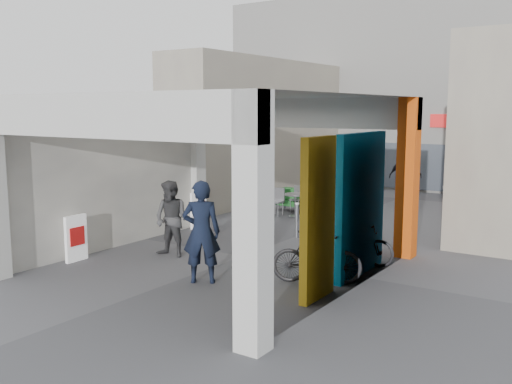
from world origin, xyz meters
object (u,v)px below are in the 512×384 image
Objects in this scene: cafe_set at (297,205)px; white_van at (501,183)px; man_with_dog at (201,232)px; man_elderly at (361,221)px; produce_stand at (293,202)px; bicycle_front at (353,243)px; man_back_turned at (171,219)px; man_crates at (405,176)px; bicycle_rear at (317,257)px; border_collie at (255,246)px.

cafe_set is 7.98m from white_van.
man_with_dog is 1.31× the size of man_elderly.
produce_stand is 0.28× the size of white_van.
white_van is at bearing -12.83° from bicycle_front.
man_crates reaches higher than man_back_turned.
man_elderly is 0.79× the size of man_crates.
man_back_turned reaches higher than white_van.
bicycle_front is 1.03× the size of bicycle_rear.
cafe_set is 0.82× the size of man_back_turned.
man_with_dog is 2.10m from man_back_turned.
cafe_set is 0.80× the size of bicycle_front.
produce_stand is 0.73× the size of man_elderly.
man_elderly is at bearing 78.04° from man_crates.
man_with_dog reaches higher than white_van.
man_elderly is 1.01m from bicycle_front.
man_with_dog is at bearing 138.45° from bicycle_front.
white_van is (0.87, 10.71, 0.20)m from bicycle_front.
man_back_turned is 4.24m from man_elderly.
white_van is (2.94, 11.37, 0.42)m from border_collie.
bicycle_rear reaches higher than bicycle_front.
border_collie is 0.15× the size of white_van.
white_van is at bearing 65.30° from man_back_turned.
bicycle_rear reaches higher than produce_stand.
bicycle_rear reaches higher than border_collie.
border_collie is 0.30× the size of man_with_dog.
man_back_turned reaches higher than cafe_set.
produce_stand is 1.86× the size of border_collie.
produce_stand is at bearing 31.32° from man_crates.
border_collie is (1.76, -4.92, -0.07)m from cafe_set.
man_with_dog is (1.99, -7.05, 0.68)m from cafe_set.
cafe_set is 4.53m from man_crates.
man_back_turned is 3.99m from bicycle_front.
bicycle_rear is (2.07, -0.98, 0.27)m from border_collie.
white_van is (0.87, 12.35, 0.14)m from bicycle_rear.
border_collie is 2.18m from bicycle_front.
white_van is at bearing 67.19° from man_elderly.
man_with_dog is 3.37m from bicycle_front.
man_crates is (1.81, 9.93, 0.09)m from man_back_turned.
produce_stand is 7.95m from man_with_dog.
man_back_turned is 0.44× the size of white_van.
man_with_dog is 1.15× the size of man_back_turned.
man_with_dog is (2.40, -7.55, 0.69)m from produce_stand.
man_back_turned reaches higher than man_elderly.
man_elderly is at bearing 174.09° from white_van.
man_back_turned reaches higher than bicycle_rear.
border_collie is 2.47m from man_elderly.
bicycle_rear is (4.23, -6.41, 0.22)m from produce_stand.
produce_stand is at bearing 33.36° from bicycle_front.
produce_stand is at bearing 119.73° from man_elderly.
man_back_turned is 1.01× the size of bicycle_rear.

